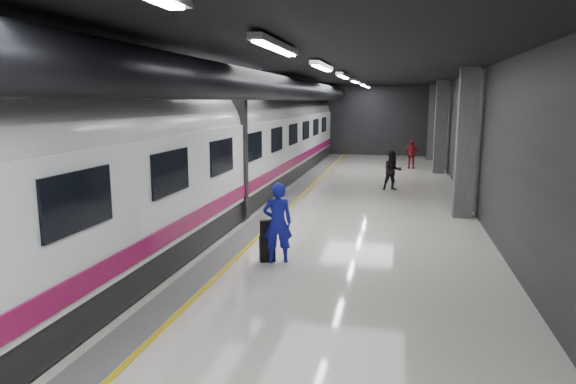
# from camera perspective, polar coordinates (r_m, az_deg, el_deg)

# --- Properties ---
(ground) EXTENTS (40.00, 40.00, 0.00)m
(ground) POSITION_cam_1_polar(r_m,az_deg,el_deg) (14.91, 1.90, -3.60)
(ground) COLOR silver
(ground) RESTS_ON ground
(platform_hall) EXTENTS (10.02, 40.02, 4.51)m
(platform_hall) POSITION_cam_1_polar(r_m,az_deg,el_deg) (15.47, 1.56, 10.13)
(platform_hall) COLOR black
(platform_hall) RESTS_ON ground
(train) EXTENTS (3.05, 38.00, 4.05)m
(train) POSITION_cam_1_polar(r_m,az_deg,el_deg) (15.46, -10.02, 4.53)
(train) COLOR black
(train) RESTS_ON ground
(traveler_main) EXTENTS (0.76, 0.63, 1.79)m
(traveler_main) POSITION_cam_1_polar(r_m,az_deg,el_deg) (11.27, -1.17, -3.43)
(traveler_main) COLOR #181CB6
(traveler_main) RESTS_ON ground
(suitcase_main) EXTENTS (0.40, 0.33, 0.55)m
(suitcase_main) POSITION_cam_1_polar(r_m,az_deg,el_deg) (11.49, -2.31, -6.35)
(suitcase_main) COLOR black
(suitcase_main) RESTS_ON ground
(shoulder_bag) EXTENTS (0.32, 0.28, 0.38)m
(shoulder_bag) POSITION_cam_1_polar(r_m,az_deg,el_deg) (11.36, -2.35, -4.10)
(shoulder_bag) COLOR black
(shoulder_bag) RESTS_ON suitcase_main
(traveler_far_a) EXTENTS (0.88, 0.76, 1.57)m
(traveler_far_a) POSITION_cam_1_polar(r_m,az_deg,el_deg) (20.85, 11.51, 2.33)
(traveler_far_a) COLOR black
(traveler_far_a) RESTS_ON ground
(traveler_far_b) EXTENTS (0.90, 0.40, 1.51)m
(traveler_far_b) POSITION_cam_1_polar(r_m,az_deg,el_deg) (27.88, 13.54, 4.11)
(traveler_far_b) COLOR maroon
(traveler_far_b) RESTS_ON ground
(suitcase_far) EXTENTS (0.41, 0.34, 0.53)m
(suitcase_far) POSITION_cam_1_polar(r_m,az_deg,el_deg) (29.43, 11.53, 3.52)
(suitcase_far) COLOR black
(suitcase_far) RESTS_ON ground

